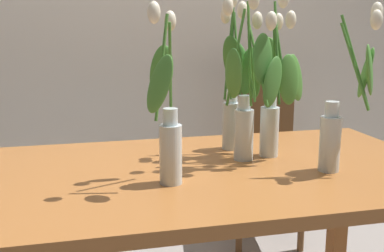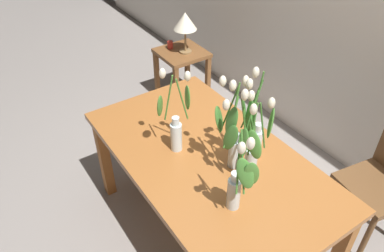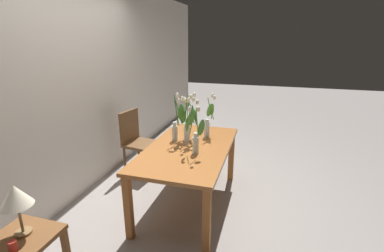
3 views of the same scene
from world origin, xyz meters
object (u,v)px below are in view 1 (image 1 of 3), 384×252
(tulip_vase_4, at_px, (275,101))
(tulip_vase_1, at_px, (343,116))
(tulip_vase_2, at_px, (168,125))
(tulip_vase_3, at_px, (249,97))
(tulip_vase_0, at_px, (234,95))
(dining_table, at_px, (209,194))
(dining_chair, at_px, (262,147))

(tulip_vase_4, bearing_deg, tulip_vase_1, -56.67)
(tulip_vase_2, distance_m, tulip_vase_4, 0.47)
(tulip_vase_1, distance_m, tulip_vase_3, 0.31)
(tulip_vase_0, height_order, tulip_vase_2, tulip_vase_0)
(dining_table, distance_m, tulip_vase_1, 0.51)
(dining_table, height_order, tulip_vase_0, tulip_vase_0)
(tulip_vase_2, relative_size, tulip_vase_4, 0.91)
(dining_table, height_order, tulip_vase_1, tulip_vase_1)
(tulip_vase_0, bearing_deg, tulip_vase_4, -40.82)
(tulip_vase_0, relative_size, tulip_vase_3, 1.02)
(tulip_vase_4, xyz_separation_m, dining_chair, (0.33, 0.90, -0.42))
(tulip_vase_0, distance_m, tulip_vase_4, 0.16)
(dining_table, relative_size, tulip_vase_1, 2.98)
(tulip_vase_0, relative_size, tulip_vase_4, 1.01)
(dining_chair, bearing_deg, tulip_vase_0, -119.27)
(tulip_vase_0, distance_m, tulip_vase_2, 0.43)
(tulip_vase_0, xyz_separation_m, tulip_vase_1, (0.26, -0.32, -0.03))
(dining_table, bearing_deg, tulip_vase_3, 17.25)
(tulip_vase_0, xyz_separation_m, tulip_vase_2, (-0.31, -0.31, -0.03))
(tulip_vase_1, bearing_deg, tulip_vase_0, 129.41)
(tulip_vase_1, relative_size, tulip_vase_4, 0.92)
(tulip_vase_3, bearing_deg, tulip_vase_2, -152.00)
(tulip_vase_2, xyz_separation_m, tulip_vase_4, (0.43, 0.20, 0.02))
(tulip_vase_3, bearing_deg, dining_table, -162.75)
(tulip_vase_4, bearing_deg, dining_table, -162.90)
(dining_table, bearing_deg, tulip_vase_2, -143.40)
(tulip_vase_3, xyz_separation_m, tulip_vase_4, (0.11, 0.03, -0.02))
(tulip_vase_0, bearing_deg, dining_table, -128.34)
(tulip_vase_3, bearing_deg, dining_chair, 64.78)
(dining_table, bearing_deg, tulip_vase_0, 51.66)
(dining_table, height_order, tulip_vase_3, tulip_vase_3)
(dining_table, height_order, tulip_vase_2, tulip_vase_2)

